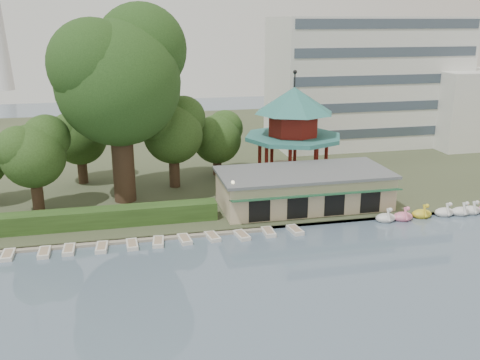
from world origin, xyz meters
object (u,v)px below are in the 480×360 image
object	(u,v)px
big_tree	(119,73)
pavilion	(293,124)
dock	(95,242)
boathouse	(303,188)

from	to	relation	value
big_tree	pavilion	bearing A→B (deg)	10.30
dock	pavilion	distance (m)	29.14
pavilion	big_tree	xyz separation A→B (m)	(-20.82, -3.78, 7.10)
boathouse	pavilion	bearing A→B (deg)	78.72
dock	pavilion	xyz separation A→B (m)	(24.00, 14.80, 7.36)
dock	big_tree	world-z (taller)	big_tree
boathouse	big_tree	world-z (taller)	big_tree
boathouse	dock	bearing A→B (deg)	-167.76
pavilion	big_tree	distance (m)	22.32
pavilion	big_tree	bearing A→B (deg)	-169.70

